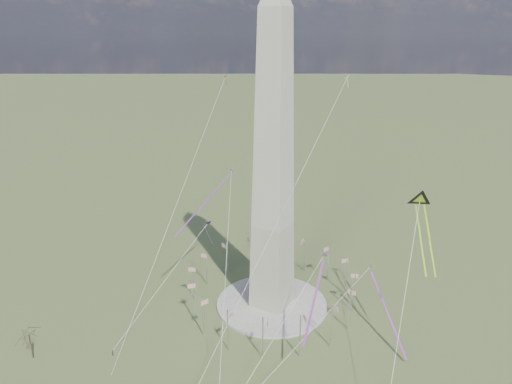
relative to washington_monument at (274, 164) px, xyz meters
The scene contains 13 objects.
ground 47.95m from the washington_monument, ahead, with size 2000.00×2000.00×0.00m, color #51582C.
plaza 47.55m from the washington_monument, ahead, with size 36.00×36.00×0.80m, color beige.
washington_monument is the anchor object (origin of this frame).
flagpole_ring 40.68m from the washington_monument, 169.63° to the right, with size 54.40×54.40×13.00m.
tree_far 81.70m from the washington_monument, 128.90° to the right, with size 6.40×6.40×11.21m.
person_west 69.59m from the washington_monument, 121.08° to the right, with size 0.79×0.62×1.63m, color gray.
kite_delta_black 42.91m from the washington_monument, 16.16° to the left, with size 13.11×21.03×17.38m.
kite_diamond_purple 34.74m from the washington_monument, behind, with size 2.36×3.14×9.17m.
kite_streamer_left 36.88m from the washington_monument, 32.87° to the right, with size 5.34×22.28×15.40m.
kite_streamer_mid 23.36m from the washington_monument, behind, with size 7.21×24.00×16.75m.
kite_streamer_right 50.22m from the washington_monument, ahead, with size 17.79×18.52×16.67m.
kite_small_red 58.93m from the washington_monument, 137.78° to the left, with size 1.06×1.63×3.97m.
kite_small_white 45.99m from the washington_monument, 79.39° to the left, with size 1.51×1.59×4.47m.
Camera 1 is at (59.84, -114.38, 84.21)m, focal length 32.00 mm.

